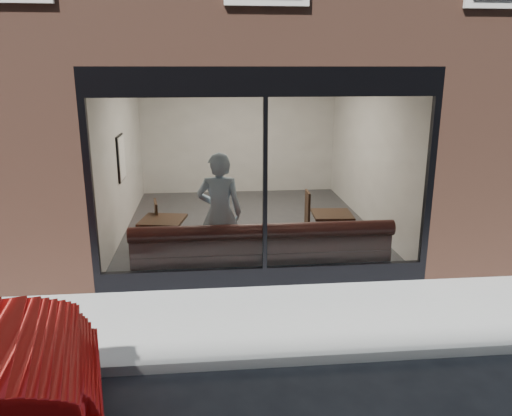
{
  "coord_description": "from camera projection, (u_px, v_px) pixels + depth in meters",
  "views": [
    {
      "loc": [
        -0.81,
        -4.86,
        3.18
      ],
      "look_at": [
        -0.1,
        2.4,
        1.13
      ],
      "focal_mm": 35.0,
      "sensor_mm": 36.0,
      "label": 1
    }
  ],
  "objects": [
    {
      "name": "host_building_pier_left",
      "position": [
        89.0,
        133.0,
        12.47
      ],
      "size": [
        2.5,
        12.0,
        3.2
      ],
      "primitive_type": "cube",
      "color": "brown",
      "rests_on": "ground"
    },
    {
      "name": "cafe_wall_left",
      "position": [
        121.0,
        152.0,
        9.72
      ],
      "size": [
        0.0,
        6.0,
        6.0
      ],
      "primitive_type": "plane",
      "rotation": [
        1.57,
        0.0,
        1.57
      ],
      "color": "beige",
      "rests_on": "ground"
    },
    {
      "name": "cafe_ceiling",
      "position": [
        248.0,
        67.0,
        9.52
      ],
      "size": [
        6.0,
        6.0,
        0.0
      ],
      "primitive_type": "plane",
      "rotation": [
        3.14,
        0.0,
        0.0
      ],
      "color": "white",
      "rests_on": "host_building_upper"
    },
    {
      "name": "wall_poster",
      "position": [
        122.0,
        158.0,
        9.56
      ],
      "size": [
        0.02,
        0.61,
        0.82
      ],
      "primitive_type": "cube",
      "color": "white",
      "rests_on": "cafe_wall_left"
    },
    {
      "name": "cafe_wall_right",
      "position": [
        369.0,
        148.0,
        10.19
      ],
      "size": [
        0.0,
        6.0,
        6.0
      ],
      "primitive_type": "plane",
      "rotation": [
        1.57,
        0.0,
        -1.57
      ],
      "color": "beige",
      "rests_on": "ground"
    },
    {
      "name": "kerb_near",
      "position": [
        286.0,
        360.0,
        5.53
      ],
      "size": [
        40.0,
        0.1,
        0.12
      ],
      "primitive_type": "cube",
      "color": "gray",
      "rests_on": "ground"
    },
    {
      "name": "host_building_backfill",
      "position": [
        232.0,
        120.0,
        15.7
      ],
      "size": [
        5.0,
        6.0,
        3.2
      ],
      "primitive_type": "cube",
      "color": "brown",
      "rests_on": "ground"
    },
    {
      "name": "cafe_chair_left",
      "position": [
        147.0,
        241.0,
        8.79
      ],
      "size": [
        0.54,
        0.54,
        0.05
      ],
      "primitive_type": "cube",
      "rotation": [
        0.0,
        0.0,
        3.29
      ],
      "color": "#312113",
      "rests_on": "cafe_floor"
    },
    {
      "name": "host_building_pier_right",
      "position": [
        380.0,
        130.0,
        13.18
      ],
      "size": [
        2.5,
        12.0,
        3.2
      ],
      "primitive_type": "cube",
      "color": "brown",
      "rests_on": "ground"
    },
    {
      "name": "storefront_kick",
      "position": [
        265.0,
        276.0,
        7.52
      ],
      "size": [
        5.0,
        0.1,
        0.3
      ],
      "primitive_type": "cube",
      "color": "black",
      "rests_on": "ground"
    },
    {
      "name": "cafe_wall_back",
      "position": [
        239.0,
        132.0,
        12.82
      ],
      "size": [
        5.0,
        0.0,
        5.0
      ],
      "primitive_type": "plane",
      "rotation": [
        1.57,
        0.0,
        0.0
      ],
      "color": "beige",
      "rests_on": "ground"
    },
    {
      "name": "cafe_table_right",
      "position": [
        332.0,
        214.0,
        8.61
      ],
      "size": [
        0.71,
        0.71,
        0.04
      ],
      "primitive_type": "cube",
      "rotation": [
        0.0,
        0.0,
        -0.07
      ],
      "color": "#312113",
      "rests_on": "cafe_floor"
    },
    {
      "name": "cafe_floor",
      "position": [
        248.0,
        225.0,
        10.38
      ],
      "size": [
        6.0,
        6.0,
        0.0
      ],
      "primitive_type": "plane",
      "color": "#2D2D30",
      "rests_on": "ground"
    },
    {
      "name": "cafe_table_left",
      "position": [
        163.0,
        220.0,
        8.29
      ],
      "size": [
        0.81,
        0.81,
        0.04
      ],
      "primitive_type": "cube",
      "rotation": [
        0.0,
        0.0,
        -0.19
      ],
      "color": "#312113",
      "rests_on": "cafe_floor"
    },
    {
      "name": "banquette",
      "position": [
        262.0,
        262.0,
        7.88
      ],
      "size": [
        4.0,
        0.55,
        0.45
      ],
      "primitive_type": "cube",
      "color": "#331712",
      "rests_on": "cafe_floor"
    },
    {
      "name": "person",
      "position": [
        220.0,
        213.0,
        7.86
      ],
      "size": [
        0.76,
        0.54,
        1.94
      ],
      "primitive_type": "imported",
      "rotation": [
        0.0,
        0.0,
        3.03
      ],
      "color": "#A6C4DC",
      "rests_on": "cafe_floor"
    },
    {
      "name": "cafe_chair_right",
      "position": [
        297.0,
        228.0,
        9.52
      ],
      "size": [
        0.41,
        0.41,
        0.04
      ],
      "primitive_type": "cube",
      "rotation": [
        0.0,
        0.0,
        3.12
      ],
      "color": "#312113",
      "rests_on": "cafe_floor"
    },
    {
      "name": "ground",
      "position": [
        285.0,
        362.0,
        5.6
      ],
      "size": [
        120.0,
        120.0,
        0.0
      ],
      "primitive_type": "plane",
      "color": "black",
      "rests_on": "ground"
    },
    {
      "name": "storefront_header",
      "position": [
        266.0,
        82.0,
        6.75
      ],
      "size": [
        5.0,
        0.1,
        0.4
      ],
      "primitive_type": "cube",
      "color": "black",
      "rests_on": "host_building_upper"
    },
    {
      "name": "sidewalk_near",
      "position": [
        274.0,
        318.0,
        6.55
      ],
      "size": [
        40.0,
        2.0,
        0.01
      ],
      "primitive_type": "cube",
      "color": "gray",
      "rests_on": "ground"
    },
    {
      "name": "storefront_glass",
      "position": [
        265.0,
        186.0,
        7.11
      ],
      "size": [
        4.8,
        0.0,
        4.8
      ],
      "primitive_type": "plane",
      "rotation": [
        1.57,
        0.0,
        0.0
      ],
      "color": "white",
      "rests_on": "storefront_kick"
    },
    {
      "name": "storefront_mullion",
      "position": [
        265.0,
        186.0,
        7.14
      ],
      "size": [
        0.06,
        0.1,
        2.5
      ],
      "primitive_type": "cube",
      "color": "black",
      "rests_on": "storefront_kick"
    }
  ]
}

